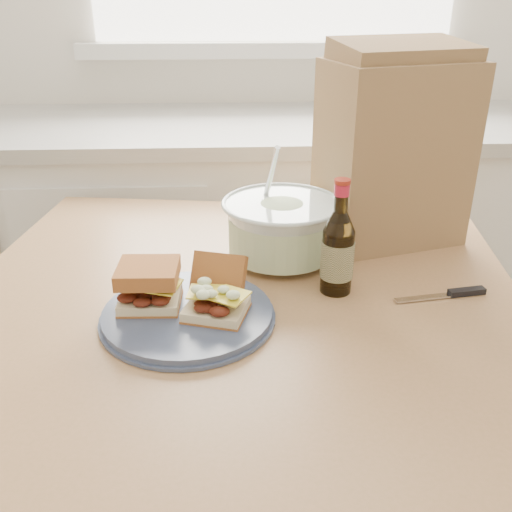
{
  "coord_description": "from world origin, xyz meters",
  "views": [
    {
      "loc": [
        -0.17,
        -0.09,
        1.33
      ],
      "look_at": [
        -0.12,
        0.78,
        0.91
      ],
      "focal_mm": 40.0,
      "sensor_mm": 36.0,
      "label": 1
    }
  ],
  "objects_px": {
    "dining_table": "(237,362)",
    "paper_bag": "(393,154)",
    "plate": "(188,315)",
    "coleslaw_bowl": "(281,231)",
    "beer_bottle": "(338,251)"
  },
  "relations": [
    {
      "from": "dining_table",
      "to": "beer_bottle",
      "type": "xyz_separation_m",
      "value": [
        0.18,
        0.04,
        0.2
      ]
    },
    {
      "from": "plate",
      "to": "paper_bag",
      "type": "relative_size",
      "value": 0.76
    },
    {
      "from": "plate",
      "to": "beer_bottle",
      "type": "height_order",
      "value": "beer_bottle"
    },
    {
      "from": "plate",
      "to": "paper_bag",
      "type": "distance_m",
      "value": 0.54
    },
    {
      "from": "plate",
      "to": "paper_bag",
      "type": "height_order",
      "value": "paper_bag"
    },
    {
      "from": "dining_table",
      "to": "plate",
      "type": "bearing_deg",
      "value": -141.03
    },
    {
      "from": "plate",
      "to": "coleslaw_bowl",
      "type": "distance_m",
      "value": 0.28
    },
    {
      "from": "dining_table",
      "to": "coleslaw_bowl",
      "type": "height_order",
      "value": "coleslaw_bowl"
    },
    {
      "from": "dining_table",
      "to": "paper_bag",
      "type": "relative_size",
      "value": 3.08
    },
    {
      "from": "beer_bottle",
      "to": "paper_bag",
      "type": "distance_m",
      "value": 0.3
    },
    {
      "from": "plate",
      "to": "coleslaw_bowl",
      "type": "height_order",
      "value": "coleslaw_bowl"
    },
    {
      "from": "coleslaw_bowl",
      "to": "paper_bag",
      "type": "bearing_deg",
      "value": 22.49
    },
    {
      "from": "coleslaw_bowl",
      "to": "beer_bottle",
      "type": "relative_size",
      "value": 1.12
    },
    {
      "from": "beer_bottle",
      "to": "paper_bag",
      "type": "relative_size",
      "value": 0.57
    },
    {
      "from": "dining_table",
      "to": "paper_bag",
      "type": "xyz_separation_m",
      "value": [
        0.33,
        0.27,
        0.3
      ]
    }
  ]
}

